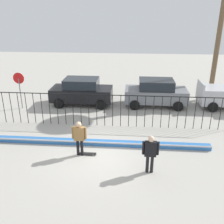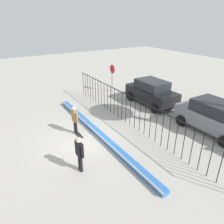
{
  "view_description": "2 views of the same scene",
  "coord_description": "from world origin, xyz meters",
  "px_view_note": "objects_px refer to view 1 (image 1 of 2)",
  "views": [
    {
      "loc": [
        1.55,
        -10.22,
        6.41
      ],
      "look_at": [
        0.52,
        2.26,
        1.33
      ],
      "focal_mm": 40.7,
      "sensor_mm": 36.0,
      "label": 1
    },
    {
      "loc": [
        9.49,
        -3.87,
        6.29
      ],
      "look_at": [
        -0.03,
        2.03,
        1.2
      ],
      "focal_mm": 33.6,
      "sensor_mm": 36.0,
      "label": 2
    }
  ],
  "objects_px": {
    "skateboarder": "(79,135)",
    "camera_operator": "(150,151)",
    "skateboard": "(88,154)",
    "stop_sign": "(20,86)",
    "parked_car_gray": "(156,93)",
    "parked_car_black": "(82,91)"
  },
  "relations": [
    {
      "from": "parked_car_black",
      "to": "parked_car_gray",
      "type": "height_order",
      "value": "same"
    },
    {
      "from": "skateboarder",
      "to": "skateboard",
      "type": "bearing_deg",
      "value": -13.34
    },
    {
      "from": "skateboarder",
      "to": "skateboard",
      "type": "distance_m",
      "value": 1.04
    },
    {
      "from": "skateboarder",
      "to": "camera_operator",
      "type": "relative_size",
      "value": 1.0
    },
    {
      "from": "skateboard",
      "to": "parked_car_black",
      "type": "relative_size",
      "value": 0.19
    },
    {
      "from": "skateboarder",
      "to": "camera_operator",
      "type": "xyz_separation_m",
      "value": [
        3.18,
        -1.11,
        -0.0
      ]
    },
    {
      "from": "skateboarder",
      "to": "parked_car_black",
      "type": "bearing_deg",
      "value": 80.14
    },
    {
      "from": "skateboard",
      "to": "parked_car_gray",
      "type": "relative_size",
      "value": 0.19
    },
    {
      "from": "skateboarder",
      "to": "skateboard",
      "type": "height_order",
      "value": "skateboarder"
    },
    {
      "from": "skateboarder",
      "to": "camera_operator",
      "type": "distance_m",
      "value": 3.37
    },
    {
      "from": "skateboard",
      "to": "camera_operator",
      "type": "distance_m",
      "value": 3.2
    },
    {
      "from": "skateboard",
      "to": "parked_car_gray",
      "type": "height_order",
      "value": "parked_car_gray"
    },
    {
      "from": "skateboard",
      "to": "camera_operator",
      "type": "xyz_separation_m",
      "value": [
        2.83,
        -1.15,
        0.97
      ]
    },
    {
      "from": "stop_sign",
      "to": "skateboard",
      "type": "bearing_deg",
      "value": -45.68
    },
    {
      "from": "camera_operator",
      "to": "parked_car_gray",
      "type": "height_order",
      "value": "parked_car_gray"
    },
    {
      "from": "skateboard",
      "to": "camera_operator",
      "type": "relative_size",
      "value": 0.47
    },
    {
      "from": "parked_car_black",
      "to": "stop_sign",
      "type": "height_order",
      "value": "stop_sign"
    },
    {
      "from": "camera_operator",
      "to": "parked_car_gray",
      "type": "distance_m",
      "value": 8.17
    },
    {
      "from": "camera_operator",
      "to": "stop_sign",
      "type": "xyz_separation_m",
      "value": [
        -8.44,
        6.9,
        0.59
      ]
    },
    {
      "from": "camera_operator",
      "to": "parked_car_black",
      "type": "xyz_separation_m",
      "value": [
        -4.41,
        7.99,
        -0.06
      ]
    },
    {
      "from": "camera_operator",
      "to": "skateboarder",
      "type": "bearing_deg",
      "value": -11.97
    },
    {
      "from": "skateboard",
      "to": "stop_sign",
      "type": "height_order",
      "value": "stop_sign"
    }
  ]
}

